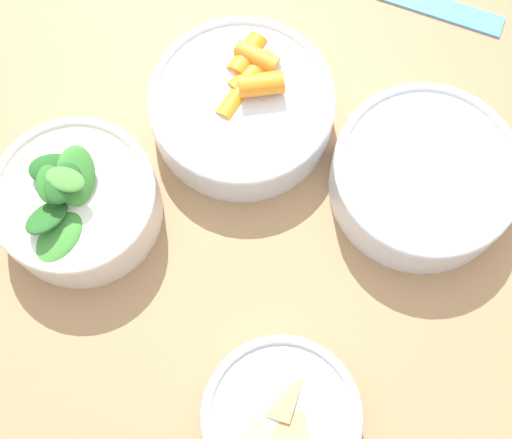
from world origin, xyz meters
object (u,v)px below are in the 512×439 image
object	(u,v)px
bowl_carrots	(242,105)
bowl_beans_hotdog	(423,178)
bowl_cookies	(281,417)
bowl_greens	(76,202)

from	to	relation	value
bowl_carrots	bowl_beans_hotdog	bearing A→B (deg)	1.91
bowl_beans_hotdog	bowl_cookies	bearing A→B (deg)	-96.19
bowl_carrots	bowl_greens	world-z (taller)	bowl_greens
bowl_greens	bowl_beans_hotdog	bearing A→B (deg)	30.48
bowl_greens	bowl_beans_hotdog	world-z (taller)	bowl_greens
bowl_greens	bowl_cookies	distance (m)	0.29
bowl_carrots	bowl_greens	xyz separation A→B (m)	(-0.10, -0.17, 0.01)
bowl_carrots	bowl_greens	distance (m)	0.20
bowl_beans_hotdog	bowl_cookies	world-z (taller)	bowl_beans_hotdog
bowl_cookies	bowl_greens	bearing A→B (deg)	160.19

